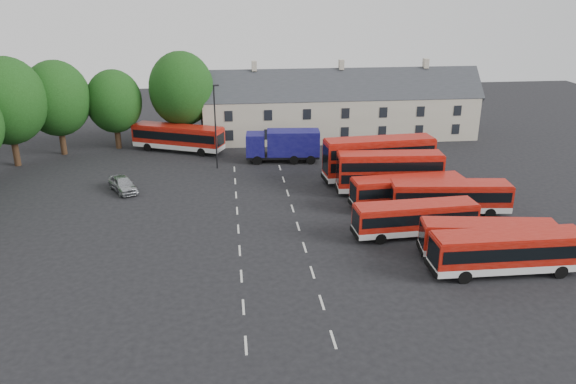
% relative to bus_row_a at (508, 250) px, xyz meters
% --- Properties ---
extents(ground, '(140.00, 140.00, 0.00)m').
position_rel_bus_row_a_xyz_m(ground, '(-18.45, 7.56, -1.82)').
color(ground, black).
rests_on(ground, ground).
extents(lane_markings, '(5.15, 33.80, 0.01)m').
position_rel_bus_row_a_xyz_m(lane_markings, '(-15.95, 9.56, -1.82)').
color(lane_markings, beige).
rests_on(lane_markings, ground).
extents(treeline, '(29.92, 32.59, 12.01)m').
position_rel_bus_row_a_xyz_m(treeline, '(-39.19, 26.93, 4.86)').
color(treeline, black).
rests_on(treeline, ground).
extents(terrace_houses, '(35.70, 7.13, 10.06)m').
position_rel_bus_row_a_xyz_m(terrace_houses, '(-4.45, 37.56, 2.04)').
color(terrace_houses, beige).
rests_on(terrace_houses, ground).
extents(bus_row_a, '(10.73, 2.55, 3.03)m').
position_rel_bus_row_a_xyz_m(bus_row_a, '(0.00, 0.00, 0.00)').
color(bus_row_a, silver).
rests_on(bus_row_a, ground).
extents(bus_row_b, '(10.03, 3.60, 2.77)m').
position_rel_bus_row_a_xyz_m(bus_row_b, '(-0.20, 2.57, -0.15)').
color(bus_row_b, silver).
rests_on(bus_row_b, ground).
extents(bus_row_c, '(9.98, 2.83, 2.79)m').
position_rel_bus_row_a_xyz_m(bus_row_c, '(-4.40, 6.70, -0.15)').
color(bus_row_c, silver).
rests_on(bus_row_c, ground).
extents(bus_row_d, '(10.54, 3.45, 2.93)m').
position_rel_bus_row_a_xyz_m(bus_row_d, '(0.08, 10.86, -0.06)').
color(bus_row_d, silver).
rests_on(bus_row_d, ground).
extents(bus_row_e, '(10.27, 2.99, 2.87)m').
position_rel_bus_row_a_xyz_m(bus_row_e, '(-3.14, 12.75, -0.10)').
color(bus_row_e, silver).
rests_on(bus_row_e, ground).
extents(bus_dd_south, '(10.08, 2.94, 4.08)m').
position_rel_bus_row_a_xyz_m(bus_dd_south, '(-3.79, 16.40, 0.50)').
color(bus_dd_south, silver).
rests_on(bus_dd_south, ground).
extents(bus_dd_north, '(11.31, 3.42, 4.57)m').
position_rel_bus_row_a_xyz_m(bus_dd_north, '(-3.91, 19.96, 0.78)').
color(bus_dd_north, silver).
rests_on(bus_dd_north, ground).
extents(bus_north, '(11.21, 6.80, 3.15)m').
position_rel_bus_row_a_xyz_m(bus_north, '(-24.97, 33.35, 0.07)').
color(bus_north, silver).
rests_on(bus_north, ground).
extents(box_truck, '(8.40, 3.24, 3.60)m').
position_rel_bus_row_a_xyz_m(box_truck, '(-12.75, 27.83, 0.20)').
color(box_truck, black).
rests_on(box_truck, ground).
extents(silver_car, '(3.74, 4.82, 1.53)m').
position_rel_bus_row_a_xyz_m(silver_car, '(-29.36, 19.75, -1.06)').
color(silver_car, '#A9ACB0').
rests_on(silver_car, ground).
extents(lamppost, '(0.64, 0.39, 9.17)m').
position_rel_bus_row_a_xyz_m(lamppost, '(-20.29, 26.10, 3.07)').
color(lamppost, black).
rests_on(lamppost, ground).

